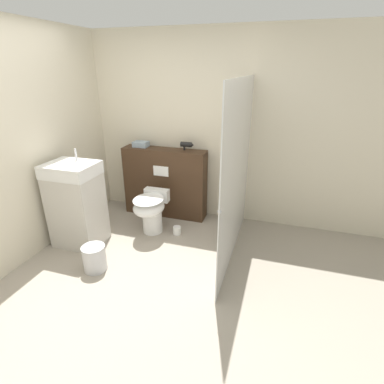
{
  "coord_description": "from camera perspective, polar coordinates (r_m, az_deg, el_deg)",
  "views": [
    {
      "loc": [
        1.26,
        -2.06,
        2.03
      ],
      "look_at": [
        0.27,
        1.1,
        0.64
      ],
      "focal_mm": 28.0,
      "sensor_mm": 36.0,
      "label": 1
    }
  ],
  "objects": [
    {
      "name": "ground_plane",
      "position": [
        3.15,
        -11.24,
        -17.83
      ],
      "size": [
        12.0,
        12.0,
        0.0
      ],
      "primitive_type": "plane",
      "color": "#9E9384"
    },
    {
      "name": "wall_back",
      "position": [
        4.19,
        -0.37,
        12.04
      ],
      "size": [
        8.0,
        0.06,
        2.5
      ],
      "color": "beige",
      "rests_on": "ground_plane"
    },
    {
      "name": "partition_panel",
      "position": [
        4.32,
        -5.15,
        1.8
      ],
      "size": [
        1.19,
        0.27,
        0.99
      ],
      "color": "#3D2819",
      "rests_on": "ground_plane"
    },
    {
      "name": "shower_glass",
      "position": [
        3.22,
        8.6,
        3.35
      ],
      "size": [
        0.04,
        1.76,
        1.95
      ],
      "color": "silver",
      "rests_on": "ground_plane"
    },
    {
      "name": "toilet",
      "position": [
        3.89,
        -7.85,
        -3.37
      ],
      "size": [
        0.38,
        0.54,
        0.54
      ],
      "color": "white",
      "rests_on": "ground_plane"
    },
    {
      "name": "sink_vanity",
      "position": [
        3.82,
        -21.13,
        -2.21
      ],
      "size": [
        0.56,
        0.46,
        1.16
      ],
      "color": "beige",
      "rests_on": "ground_plane"
    },
    {
      "name": "hair_drier",
      "position": [
        4.07,
        -0.97,
        8.99
      ],
      "size": [
        0.18,
        0.07,
        0.11
      ],
      "color": "black",
      "rests_on": "partition_panel"
    },
    {
      "name": "folded_towel",
      "position": [
        4.33,
        -9.71,
        8.97
      ],
      "size": [
        0.21,
        0.15,
        0.07
      ],
      "color": "#8C9EAD",
      "rests_on": "partition_panel"
    },
    {
      "name": "spare_toilet_roll",
      "position": [
        3.95,
        -2.9,
        -7.31
      ],
      "size": [
        0.1,
        0.1,
        0.11
      ],
      "color": "white",
      "rests_on": "ground_plane"
    },
    {
      "name": "waste_bin",
      "position": [
        3.43,
        -18.08,
        -11.88
      ],
      "size": [
        0.25,
        0.25,
        0.29
      ],
      "color": "silver",
      "rests_on": "ground_plane"
    }
  ]
}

